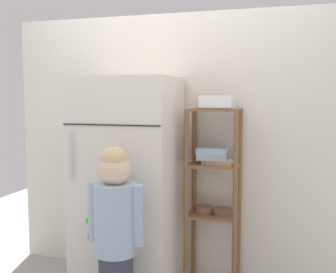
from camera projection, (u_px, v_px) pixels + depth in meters
The scene contains 5 objects.
kitchen_wall_back at pixel (173, 147), 3.17m from camera, with size 2.69×0.03×2.07m, color silver.
refrigerator at pixel (129, 185), 2.94m from camera, with size 0.70×0.65×1.57m.
child_standing at pixel (116, 218), 2.46m from camera, with size 0.36×0.27×1.13m.
pantry_shelf_unit at pixel (213, 181), 2.93m from camera, with size 0.39×0.29×1.35m.
fruit_bin at pixel (218, 103), 2.84m from camera, with size 0.24×0.20×0.10m.
Camera 1 is at (0.84, -2.68, 1.43)m, focal length 42.68 mm.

